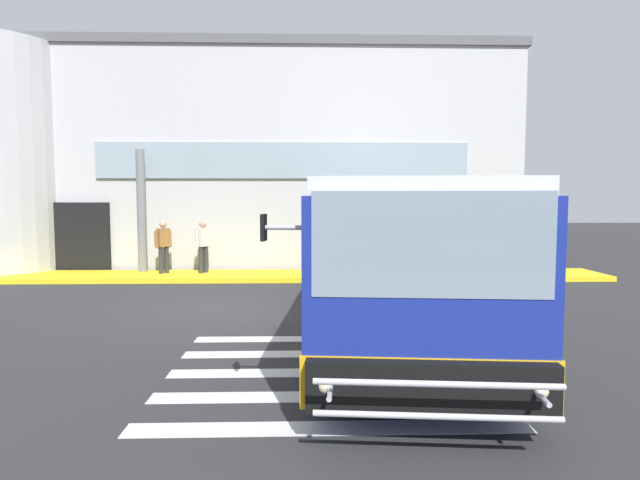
# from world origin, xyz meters

# --- Properties ---
(ground_plane) EXTENTS (80.00, 90.00, 0.02)m
(ground_plane) POSITION_xyz_m (0.00, 0.00, -0.01)
(ground_plane) COLOR #2B2B2D
(ground_plane) RESTS_ON ground
(bay_paint_stripes) EXTENTS (4.40, 3.96, 0.01)m
(bay_paint_stripes) POSITION_xyz_m (2.00, -4.20, 0.00)
(bay_paint_stripes) COLOR silver
(bay_paint_stripes) RESTS_ON ground
(terminal_building) EXTENTS (20.21, 13.80, 7.92)m
(terminal_building) POSITION_xyz_m (-0.68, 11.57, 3.95)
(terminal_building) COLOR #B7B7BC
(terminal_building) RESTS_ON ground
(boarding_curb) EXTENTS (22.41, 2.00, 0.15)m
(boarding_curb) POSITION_xyz_m (0.00, 4.80, 0.07)
(boarding_curb) COLOR yellow
(boarding_curb) RESTS_ON ground
(entry_support_column) EXTENTS (0.28, 0.28, 3.96)m
(entry_support_column) POSITION_xyz_m (-3.57, 5.40, 2.13)
(entry_support_column) COLOR slate
(entry_support_column) RESTS_ON boarding_curb
(bus_main_foreground) EXTENTS (4.03, 11.72, 2.70)m
(bus_main_foreground) POSITION_xyz_m (3.50, -0.95, 1.33)
(bus_main_foreground) COLOR navy
(bus_main_foreground) RESTS_ON ground
(passenger_near_column) EXTENTS (0.50, 0.52, 1.68)m
(passenger_near_column) POSITION_xyz_m (-2.79, 5.00, 1.11)
(passenger_near_column) COLOR #2D2D33
(passenger_near_column) RESTS_ON boarding_curb
(passenger_by_doorway) EXTENTS (0.41, 0.49, 1.68)m
(passenger_by_doorway) POSITION_xyz_m (-1.53, 5.05, 1.08)
(passenger_by_doorway) COLOR #2D2D33
(passenger_by_doorway) RESTS_ON boarding_curb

